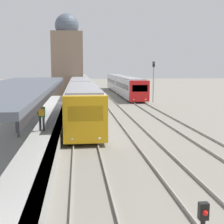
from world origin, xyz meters
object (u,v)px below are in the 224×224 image
at_px(train_near, 81,89).
at_px(signal_mast_far, 153,77).
at_px(person_on_platform, 42,115).
at_px(train_far, 123,84).

relative_size(train_near, signal_mast_far, 8.69).
bearing_deg(person_on_platform, train_far, 74.03).
bearing_deg(train_far, signal_mast_far, -81.07).
xyz_separation_m(train_near, signal_mast_far, (9.57, -0.64, 1.60)).
height_order(person_on_platform, signal_mast_far, signal_mast_far).
relative_size(train_near, train_far, 1.55).
bearing_deg(person_on_platform, train_near, 83.37).
bearing_deg(signal_mast_far, train_far, 98.93).
distance_m(person_on_platform, train_far, 36.50).
height_order(train_far, signal_mast_far, signal_mast_far).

